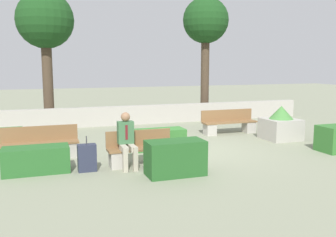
{
  "coord_description": "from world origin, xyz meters",
  "views": [
    {
      "loc": [
        -4.08,
        -9.75,
        2.48
      ],
      "look_at": [
        -0.53,
        0.5,
        0.9
      ],
      "focal_mm": 40.0,
      "sensor_mm": 36.0,
      "label": 1
    }
  ],
  "objects_px": {
    "person_seated_man": "(127,138)",
    "tree_center_left": "(206,24)",
    "bench_front": "(141,152)",
    "suitcase": "(87,158)",
    "bench_right_side": "(40,146)",
    "planter_corner_left": "(281,125)",
    "tree_leftmost": "(45,23)",
    "bench_left_side": "(229,124)"
  },
  "relations": [
    {
      "from": "bench_front",
      "to": "bench_left_side",
      "type": "height_order",
      "value": "same"
    },
    {
      "from": "bench_left_side",
      "to": "planter_corner_left",
      "type": "distance_m",
      "value": 1.87
    },
    {
      "from": "bench_front",
      "to": "person_seated_man",
      "type": "bearing_deg",
      "value": -160.52
    },
    {
      "from": "person_seated_man",
      "to": "planter_corner_left",
      "type": "distance_m",
      "value": 5.85
    },
    {
      "from": "bench_front",
      "to": "suitcase",
      "type": "bearing_deg",
      "value": -174.92
    },
    {
      "from": "planter_corner_left",
      "to": "tree_center_left",
      "type": "bearing_deg",
      "value": 90.83
    },
    {
      "from": "bench_front",
      "to": "bench_right_side",
      "type": "relative_size",
      "value": 0.84
    },
    {
      "from": "bench_front",
      "to": "planter_corner_left",
      "type": "bearing_deg",
      "value": 16.79
    },
    {
      "from": "bench_right_side",
      "to": "planter_corner_left",
      "type": "distance_m",
      "value": 7.55
    },
    {
      "from": "bench_left_side",
      "to": "suitcase",
      "type": "relative_size",
      "value": 2.41
    },
    {
      "from": "suitcase",
      "to": "tree_center_left",
      "type": "relative_size",
      "value": 0.15
    },
    {
      "from": "planter_corner_left",
      "to": "tree_leftmost",
      "type": "height_order",
      "value": "tree_leftmost"
    },
    {
      "from": "suitcase",
      "to": "tree_leftmost",
      "type": "height_order",
      "value": "tree_leftmost"
    },
    {
      "from": "bench_right_side",
      "to": "suitcase",
      "type": "height_order",
      "value": "bench_right_side"
    },
    {
      "from": "tree_leftmost",
      "to": "tree_center_left",
      "type": "xyz_separation_m",
      "value": [
        7.06,
        -0.36,
        0.17
      ]
    },
    {
      "from": "bench_right_side",
      "to": "tree_leftmost",
      "type": "distance_m",
      "value": 7.39
    },
    {
      "from": "person_seated_man",
      "to": "tree_center_left",
      "type": "height_order",
      "value": "tree_center_left"
    },
    {
      "from": "bench_left_side",
      "to": "suitcase",
      "type": "height_order",
      "value": "bench_left_side"
    },
    {
      "from": "bench_right_side",
      "to": "tree_center_left",
      "type": "height_order",
      "value": "tree_center_left"
    },
    {
      "from": "bench_front",
      "to": "suitcase",
      "type": "height_order",
      "value": "bench_front"
    },
    {
      "from": "bench_right_side",
      "to": "planter_corner_left",
      "type": "relative_size",
      "value": 1.76
    },
    {
      "from": "bench_right_side",
      "to": "tree_center_left",
      "type": "relative_size",
      "value": 0.35
    },
    {
      "from": "bench_front",
      "to": "suitcase",
      "type": "distance_m",
      "value": 1.33
    },
    {
      "from": "planter_corner_left",
      "to": "suitcase",
      "type": "height_order",
      "value": "planter_corner_left"
    },
    {
      "from": "suitcase",
      "to": "bench_right_side",
      "type": "bearing_deg",
      "value": 122.56
    },
    {
      "from": "tree_center_left",
      "to": "suitcase",
      "type": "bearing_deg",
      "value": -130.57
    },
    {
      "from": "tree_center_left",
      "to": "planter_corner_left",
      "type": "bearing_deg",
      "value": -89.17
    },
    {
      "from": "bench_front",
      "to": "suitcase",
      "type": "relative_size",
      "value": 1.97
    },
    {
      "from": "bench_front",
      "to": "person_seated_man",
      "type": "xyz_separation_m",
      "value": [
        -0.38,
        -0.13,
        0.42
      ]
    },
    {
      "from": "planter_corner_left",
      "to": "bench_left_side",
      "type": "bearing_deg",
      "value": 126.6
    },
    {
      "from": "bench_left_side",
      "to": "person_seated_man",
      "type": "bearing_deg",
      "value": -140.06
    },
    {
      "from": "suitcase",
      "to": "tree_center_left",
      "type": "distance_m",
      "value": 10.7
    },
    {
      "from": "planter_corner_left",
      "to": "bench_front",
      "type": "bearing_deg",
      "value": -163.21
    },
    {
      "from": "bench_right_side",
      "to": "tree_center_left",
      "type": "xyz_separation_m",
      "value": [
        7.47,
        5.95,
        4.0
      ]
    },
    {
      "from": "planter_corner_left",
      "to": "tree_center_left",
      "type": "height_order",
      "value": "tree_center_left"
    },
    {
      "from": "bench_right_side",
      "to": "tree_leftmost",
      "type": "height_order",
      "value": "tree_leftmost"
    },
    {
      "from": "person_seated_man",
      "to": "suitcase",
      "type": "xyz_separation_m",
      "value": [
        -0.95,
        0.02,
        -0.42
      ]
    },
    {
      "from": "bench_left_side",
      "to": "suitcase",
      "type": "bearing_deg",
      "value": -145.19
    },
    {
      "from": "bench_right_side",
      "to": "suitcase",
      "type": "xyz_separation_m",
      "value": [
        1.01,
        -1.59,
        -0.01
      ]
    },
    {
      "from": "bench_right_side",
      "to": "person_seated_man",
      "type": "xyz_separation_m",
      "value": [
        1.96,
        -1.6,
        0.41
      ]
    },
    {
      "from": "bench_left_side",
      "to": "planter_corner_left",
      "type": "height_order",
      "value": "planter_corner_left"
    },
    {
      "from": "suitcase",
      "to": "planter_corner_left",
      "type": "bearing_deg",
      "value": 14.5
    }
  ]
}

